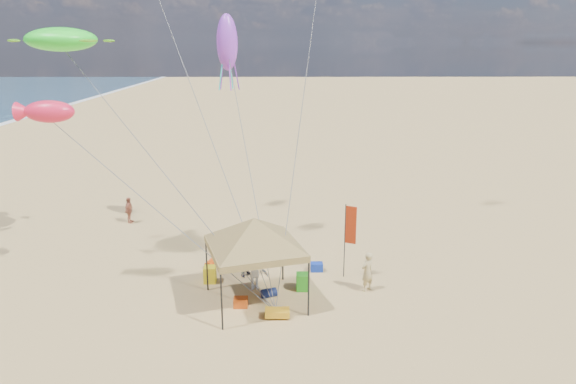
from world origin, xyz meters
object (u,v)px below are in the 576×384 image
beach_cart (277,313)px  person_near_c (255,270)px  person_far_a (129,210)px  chair_yellow (210,274)px  person_near_a (367,272)px  cooler_blue (317,267)px  canopy_tent (254,221)px  cooler_red (241,302)px  feather_flag (349,230)px  chair_green (303,282)px  person_near_b (248,258)px

beach_cart → person_near_c: 2.62m
person_far_a → chair_yellow: bearing=-136.9°
person_far_a → person_near_a: bearing=-118.0°
cooler_blue → canopy_tent: bearing=-132.1°
canopy_tent → person_far_a: size_ratio=4.21×
cooler_red → person_far_a: size_ratio=0.36×
feather_flag → cooler_red: (-4.42, -2.57, -2.00)m
canopy_tent → beach_cart: 3.47m
chair_green → person_near_a: (2.62, -0.09, 0.48)m
beach_cart → person_far_a: size_ratio=0.61×
canopy_tent → person_near_c: size_ratio=3.66×
cooler_red → beach_cart: size_ratio=0.60×
beach_cart → feather_flag: bearing=48.4°
canopy_tent → chair_yellow: 4.03m
feather_flag → beach_cart: (-3.01, -3.39, -1.99)m
chair_green → person_near_c: 2.02m
canopy_tent → cooler_red: bearing=-145.8°
feather_flag → chair_yellow: feather_flag is taller
cooler_red → person_near_a: bearing=14.7°
person_near_a → person_far_a: bearing=-73.3°
cooler_red → chair_green: (2.43, 1.42, 0.16)m
chair_yellow → person_near_b: 1.79m
person_near_c → person_far_a: (-7.46, 8.25, -0.11)m
chair_green → person_far_a: person_far_a is taller
cooler_red → chair_yellow: chair_yellow is taller
cooler_blue → person_near_c: (-2.65, -1.69, 0.66)m
person_near_c → person_far_a: 11.12m
chair_green → canopy_tent: bearing=-150.9°
canopy_tent → person_near_a: 5.23m
chair_yellow → person_near_a: size_ratio=0.42×
cooler_blue → chair_green: chair_green is taller
chair_green → feather_flag: bearing=30.0°
person_near_a → person_near_c: (-4.57, 0.21, 0.02)m
chair_yellow → person_far_a: (-5.52, 7.61, 0.39)m
cooler_red → beach_cart: 1.63m
cooler_blue → person_near_a: person_near_a is taller
feather_flag → chair_green: 2.95m
chair_yellow → person_near_c: (1.93, -0.64, 0.50)m
cooler_red → person_near_b: person_near_b is taller
beach_cart → canopy_tent: bearing=125.8°
person_near_a → person_far_a: size_ratio=1.13×
canopy_tent → chair_yellow: bearing=138.2°
chair_green → person_near_b: 2.74m
chair_green → chair_yellow: (-3.89, 0.75, 0.00)m
cooler_blue → chair_green: bearing=-111.2°
canopy_tent → cooler_blue: 4.97m
chair_yellow → beach_cart: 4.15m
feather_flag → chair_green: bearing=-150.0°
cooler_blue → person_near_a: (1.92, -1.90, 0.64)m
chair_yellow → cooler_blue: bearing=13.0°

